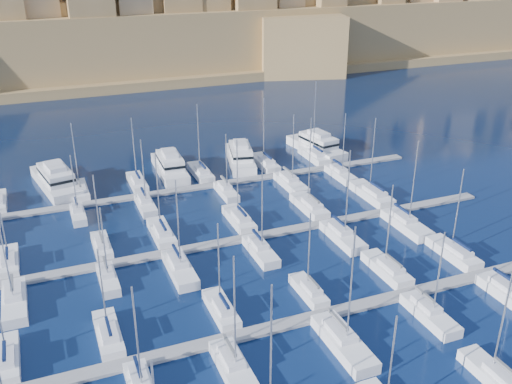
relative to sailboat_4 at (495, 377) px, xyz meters
name	(u,v)px	position (x,y,z in m)	size (l,w,h in m)	color
ground	(281,269)	(-11.40, 28.82, -0.74)	(600.00, 600.00, 0.00)	black
pontoon_mid_near	(321,315)	(-11.40, 16.82, -0.54)	(84.00, 2.00, 0.40)	slate
pontoon_mid_far	(255,237)	(-11.40, 38.82, -0.54)	(84.00, 2.00, 0.40)	slate
pontoon_far	(211,185)	(-11.40, 60.82, -0.54)	(84.00, 2.00, 0.40)	slate
sailboat_4	(495,377)	(0.00, 0.00, 0.00)	(2.57, 8.58, 14.01)	silver
sailboat_12	(7,359)	(-47.04, 21.83, -0.01)	(2.47, 8.23, 13.20)	silver
sailboat_13	(109,335)	(-36.22, 22.04, -0.02)	(2.60, 8.66, 11.99)	silver
sailboat_14	(221,309)	(-22.59, 21.84, -0.02)	(2.48, 8.25, 12.59)	silver
sailboat_15	(309,291)	(-10.76, 21.49, -0.03)	(2.26, 7.54, 11.97)	silver
sailboat_16	(387,269)	(1.67, 22.27, 0.00)	(2.74, 9.13, 13.41)	silver
sailboat_17	(454,253)	(13.22, 22.43, 0.01)	(2.84, 9.46, 13.88)	silver
sailboat_20	(234,368)	(-24.77, 11.32, 0.01)	(2.77, 9.23, 14.99)	silver
sailboat_21	(343,342)	(-11.85, 10.75, 0.03)	(3.12, 10.40, 15.97)	silver
sailboat_22	(429,314)	(0.53, 11.51, -0.01)	(2.65, 8.84, 12.49)	silver
sailboat_23	(510,294)	(12.70, 11.10, 0.01)	(2.90, 9.67, 14.33)	silver
sailboat_24	(9,261)	(-46.76, 43.93, -0.01)	(2.53, 8.44, 13.05)	silver
sailboat_25	(102,246)	(-33.96, 43.66, -0.02)	(2.37, 7.90, 12.22)	silver
sailboat_26	(162,233)	(-24.74, 44.36, 0.00)	(2.80, 9.32, 13.99)	silver
sailboat_27	(239,219)	(-11.90, 44.40, 0.01)	(2.82, 9.40, 14.48)	silver
sailboat_28	(310,206)	(1.01, 44.60, 0.03)	(2.94, 9.81, 16.46)	silver
sailboat_29	(371,194)	(13.66, 45.09, 0.03)	(3.24, 10.79, 14.93)	silver
sailboat_30	(15,301)	(-46.17, 33.12, 0.01)	(2.89, 9.65, 14.87)	silver
sailboat_31	(108,279)	(-34.48, 34.13, -0.03)	(2.28, 7.59, 11.77)	silver
sailboat_32	(180,269)	(-24.88, 33.02, 0.01)	(2.95, 9.84, 14.55)	silver
sailboat_33	(260,250)	(-12.61, 33.54, 0.01)	(2.63, 8.78, 14.96)	silver
sailboat_34	(342,236)	(0.77, 32.99, 0.02)	(2.97, 9.91, 15.20)	silver
sailboat_35	(406,224)	(12.31, 32.78, 0.02)	(3.10, 10.33, 15.19)	silver
sailboat_37	(80,191)	(-34.69, 66.18, 0.00)	(2.68, 8.94, 13.60)	silver
sailboat_38	(137,182)	(-24.26, 66.15, 0.00)	(2.66, 8.88, 13.44)	silver
sailboat_39	(201,172)	(-11.74, 66.54, 0.01)	(2.90, 9.68, 14.65)	silver
sailboat_40	(265,163)	(1.94, 66.66, 0.01)	(2.98, 9.93, 14.44)	silver
sailboat_41	(314,156)	(13.29, 66.61, 0.03)	(2.95, 9.82, 16.76)	silver
sailboat_43	(78,214)	(-36.08, 56.26, -0.03)	(2.19, 7.31, 11.55)	silver
sailboat_44	(146,204)	(-24.89, 55.76, -0.01)	(2.50, 8.33, 12.90)	silver
sailboat_45	(226,191)	(-10.12, 55.96, -0.02)	(2.38, 7.94, 12.01)	silver
sailboat_46	(291,183)	(2.33, 55.00, 0.01)	(2.97, 9.89, 14.49)	silver
sailboat_47	(340,174)	(13.27, 55.58, -0.01)	(2.61, 8.70, 13.33)	silver
motor_yacht_a	(56,180)	(-38.41, 70.76, 0.99)	(8.47, 18.23, 5.25)	silver
motor_yacht_b	(170,166)	(-17.01, 69.80, 0.99)	(5.23, 15.74, 5.25)	silver
motor_yacht_c	(240,156)	(-2.18, 69.81, 0.99)	(8.15, 16.24, 5.25)	silver
motor_yacht_d	(317,145)	(15.69, 70.13, 0.99)	(7.24, 16.80, 5.25)	silver
fortified_city	(105,25)	(-11.58, 184.08, 14.00)	(460.00, 108.95, 59.52)	brown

